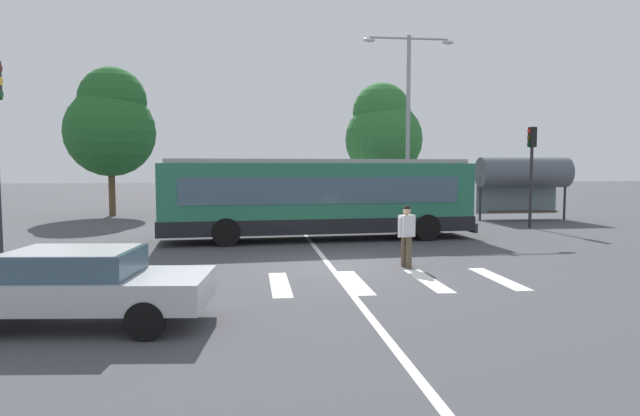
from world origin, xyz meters
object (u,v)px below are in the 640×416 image
background_tree_left (111,123)px  parked_car_silver (296,201)px  traffic_light_far_corner (531,160)px  background_tree_right (383,131)px  city_transit_bus (318,198)px  parked_car_blue (205,201)px  foreground_sedan (77,283)px  parked_car_white (345,200)px  parked_car_black (252,202)px  twin_arm_street_lamp (408,109)px  pedestrian_crossing_street (407,232)px  bus_stop_shelter (523,174)px

background_tree_left → parked_car_silver: bearing=-1.3°
traffic_light_far_corner → background_tree_right: background_tree_right is taller
city_transit_bus → parked_car_blue: size_ratio=2.64×
foreground_sedan → parked_car_white: (8.55, 22.08, 0.00)m
background_tree_right → parked_car_black: bearing=-168.3°
twin_arm_street_lamp → traffic_light_far_corner: bearing=-31.9°
foreground_sedan → traffic_light_far_corner: bearing=40.8°
traffic_light_far_corner → pedestrian_crossing_street: bearing=-133.6°
parked_car_silver → traffic_light_far_corner: size_ratio=1.01×
city_transit_bus → traffic_light_far_corner: traffic_light_far_corner is taller
parked_car_blue → city_transit_bus: bearing=-65.8°
traffic_light_far_corner → bus_stop_shelter: bearing=67.5°
parked_car_blue → twin_arm_street_lamp: 12.80m
foreground_sedan → parked_car_white: size_ratio=1.02×
background_tree_left → city_transit_bus: bearing=-48.0°
parked_car_black → parked_car_white: 5.52m
city_transit_bus → background_tree_left: 15.80m
parked_car_blue → parked_car_black: same height
parked_car_silver → traffic_light_far_corner: traffic_light_far_corner is taller
pedestrian_crossing_street → parked_car_black: bearing=104.1°
parked_car_white → background_tree_right: (2.58, 1.21, 4.18)m
traffic_light_far_corner → background_tree_right: 10.98m
city_transit_bus → parked_car_blue: 12.64m
traffic_light_far_corner → parked_car_black: bearing=146.9°
pedestrian_crossing_street → background_tree_left: bearing=124.7°
foreground_sedan → parked_car_white: same height
city_transit_bus → bus_stop_shelter: size_ratio=2.53×
parked_car_blue → twin_arm_street_lamp: (10.34, -5.77, 4.85)m
pedestrian_crossing_street → twin_arm_street_lamp: size_ratio=0.19×
pedestrian_crossing_street → parked_car_blue: 18.80m
twin_arm_street_lamp → parked_car_silver: bearing=132.9°
foreground_sedan → parked_car_black: size_ratio=1.01×
parked_car_silver → bus_stop_shelter: size_ratio=0.97×
pedestrian_crossing_street → traffic_light_far_corner: traffic_light_far_corner is taller
pedestrian_crossing_street → city_transit_bus: bearing=106.3°
parked_car_black → twin_arm_street_lamp: size_ratio=0.51×
traffic_light_far_corner → parked_car_silver: bearing=139.5°
parked_car_black → parked_car_silver: bearing=6.8°
city_transit_bus → foreground_sedan: city_transit_bus is taller
traffic_light_far_corner → background_tree_left: 22.21m
foreground_sedan → parked_car_black: same height
parked_car_blue → parked_car_white: size_ratio=0.99×
foreground_sedan → bus_stop_shelter: size_ratio=0.98×
foreground_sedan → parked_car_black: bearing=82.0°
traffic_light_far_corner → background_tree_left: (-20.31, 8.72, 2.15)m
parked_car_black → bus_stop_shelter: 14.83m
city_transit_bus → parked_car_white: city_transit_bus is taller
parked_car_silver → twin_arm_street_lamp: size_ratio=0.50×
parked_car_white → bus_stop_shelter: bus_stop_shelter is taller
parked_car_black → parked_car_silver: (2.59, 0.31, 0.00)m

